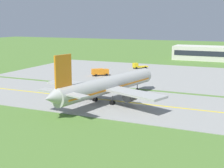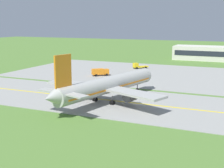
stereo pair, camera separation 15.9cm
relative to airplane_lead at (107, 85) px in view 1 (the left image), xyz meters
The scene contains 8 objects.
ground_plane 8.37m from the airplane_lead, 11.22° to the left, with size 500.00×500.00×0.00m, color #517A33.
taxiway_strip 8.35m from the airplane_lead, 11.22° to the left, with size 240.00×28.00×0.10m, color gray.
apron_pad 46.86m from the airplane_lead, 68.46° to the left, with size 140.00×52.00×0.10m, color gray.
taxiway_centreline 8.32m from the airplane_lead, 11.22° to the left, with size 220.00×0.60×0.01m, color yellow.
airplane_lead is the anchor object (origin of this frame).
service_truck_fuel 36.93m from the airplane_lead, 118.68° to the left, with size 5.90×5.45×2.60m.
service_truck_catering 55.33m from the airplane_lead, 101.40° to the left, with size 5.88×6.06×2.59m.
traffic_cone_mid_edge 18.35m from the airplane_lead, 130.72° to the left, with size 0.44×0.44×0.60m, color orange.
Camera 1 is at (23.40, -68.26, 19.20)m, focal length 50.38 mm.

